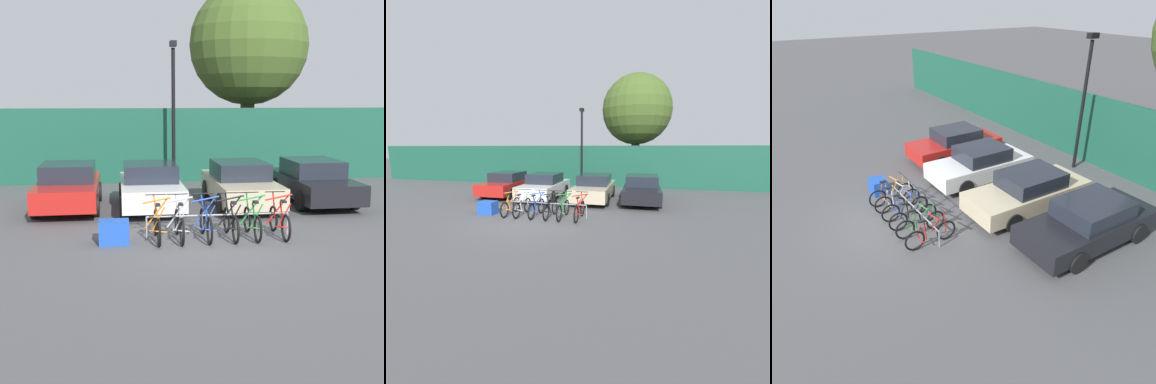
# 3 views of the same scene
# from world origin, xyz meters

# --- Properties ---
(ground_plane) EXTENTS (120.00, 120.00, 0.00)m
(ground_plane) POSITION_xyz_m (0.00, 0.00, 0.00)
(ground_plane) COLOR #4C4C4F
(hoarding_wall) EXTENTS (36.00, 0.16, 2.97)m
(hoarding_wall) POSITION_xyz_m (0.00, 9.50, 1.48)
(hoarding_wall) COLOR #19513D
(hoarding_wall) RESTS_ON ground
(bike_rack) EXTENTS (3.56, 0.04, 0.57)m
(bike_rack) POSITION_xyz_m (0.35, 0.68, 0.48)
(bike_rack) COLOR gray
(bike_rack) RESTS_ON ground
(bicycle_orange) EXTENTS (0.68, 1.71, 1.05)m
(bicycle_orange) POSITION_xyz_m (-1.16, 0.53, 0.38)
(bicycle_orange) COLOR black
(bicycle_orange) RESTS_ON ground
(bicycle_silver) EXTENTS (0.68, 1.71, 1.05)m
(bicycle_silver) POSITION_xyz_m (-0.63, 0.53, 0.38)
(bicycle_silver) COLOR black
(bicycle_silver) RESTS_ON ground
(bicycle_blue) EXTENTS (0.68, 1.71, 1.05)m
(bicycle_blue) POSITION_xyz_m (0.02, 0.53, 0.38)
(bicycle_blue) COLOR black
(bicycle_blue) RESTS_ON ground
(bicycle_black) EXTENTS (0.68, 1.71, 1.05)m
(bicycle_black) POSITION_xyz_m (0.64, 0.53, 0.38)
(bicycle_black) COLOR black
(bicycle_black) RESTS_ON ground
(bicycle_green) EXTENTS (0.68, 1.71, 1.05)m
(bicycle_green) POSITION_xyz_m (1.17, 0.53, 0.38)
(bicycle_green) COLOR black
(bicycle_green) RESTS_ON ground
(bicycle_red) EXTENTS (0.68, 1.71, 1.05)m
(bicycle_red) POSITION_xyz_m (1.86, 0.53, 0.38)
(bicycle_red) COLOR black
(bicycle_red) RESTS_ON ground
(car_red) EXTENTS (1.91, 4.11, 1.40)m
(car_red) POSITION_xyz_m (-3.56, 4.61, 0.69)
(car_red) COLOR red
(car_red) RESTS_ON ground
(car_white) EXTENTS (1.91, 4.14, 1.40)m
(car_white) POSITION_xyz_m (-1.07, 4.31, 0.69)
(car_white) COLOR silver
(car_white) RESTS_ON ground
(car_beige) EXTENTS (1.91, 4.44, 1.40)m
(car_beige) POSITION_xyz_m (1.75, 4.39, 0.69)
(car_beige) COLOR #C1B28E
(car_beige) RESTS_ON ground
(car_black) EXTENTS (1.91, 4.48, 1.40)m
(car_black) POSITION_xyz_m (4.24, 4.62, 0.69)
(car_black) COLOR black
(car_black) RESTS_ON ground
(lamp_post) EXTENTS (0.24, 0.44, 5.46)m
(lamp_post) POSITION_xyz_m (0.10, 8.50, 3.07)
(lamp_post) COLOR black
(lamp_post) RESTS_ON ground
(cargo_crate) EXTENTS (0.70, 0.56, 0.55)m
(cargo_crate) POSITION_xyz_m (-2.18, 0.40, 0.28)
(cargo_crate) COLOR blue
(cargo_crate) RESTS_ON ground
(tree_behind_hoarding) EXTENTS (5.14, 5.14, 8.20)m
(tree_behind_hoarding) POSITION_xyz_m (3.67, 11.30, 5.59)
(tree_behind_hoarding) COLOR brown
(tree_behind_hoarding) RESTS_ON ground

